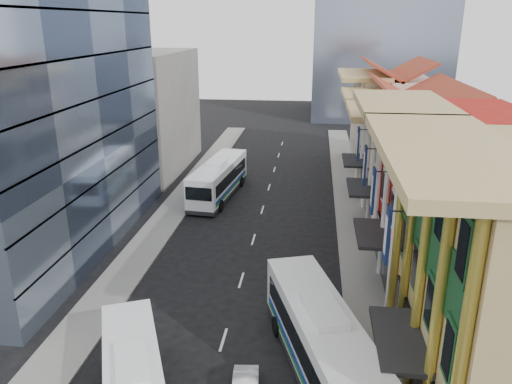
# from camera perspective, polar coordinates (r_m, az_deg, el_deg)

# --- Properties ---
(sidewalk_right) EXTENTS (3.00, 90.00, 0.15)m
(sidewalk_right) POSITION_cam_1_polar(r_m,az_deg,el_deg) (41.76, 11.42, -5.80)
(sidewalk_right) COLOR slate
(sidewalk_right) RESTS_ON ground
(sidewalk_left) EXTENTS (3.00, 90.00, 0.15)m
(sidewalk_left) POSITION_cam_1_polar(r_m,az_deg,el_deg) (43.65, -11.48, -4.70)
(sidewalk_left) COLOR slate
(sidewalk_left) RESTS_ON ground
(shophouse_red) EXTENTS (8.00, 10.00, 12.00)m
(shophouse_red) POSITION_cam_1_polar(r_m,az_deg,el_deg) (35.97, 21.35, -0.69)
(shophouse_red) COLOR #A81B12
(shophouse_red) RESTS_ON ground
(shophouse_cream_near) EXTENTS (8.00, 9.00, 10.00)m
(shophouse_cream_near) POSITION_cam_1_polar(r_m,az_deg,el_deg) (45.08, 18.40, 2.13)
(shophouse_cream_near) COLOR silver
(shophouse_cream_near) RESTS_ON ground
(shophouse_cream_mid) EXTENTS (8.00, 9.00, 10.00)m
(shophouse_cream_mid) POSITION_cam_1_polar(r_m,az_deg,el_deg) (53.63, 16.62, 4.88)
(shophouse_cream_mid) COLOR silver
(shophouse_cream_mid) RESTS_ON ground
(shophouse_cream_far) EXTENTS (8.00, 12.00, 11.00)m
(shophouse_cream_far) POSITION_cam_1_polar(r_m,az_deg,el_deg) (63.66, 15.18, 7.59)
(shophouse_cream_far) COLOR silver
(shophouse_cream_far) RESTS_ON ground
(office_tower) EXTENTS (12.00, 26.00, 30.00)m
(office_tower) POSITION_cam_1_polar(r_m,az_deg,el_deg) (41.16, -25.90, 13.93)
(office_tower) COLOR #404E66
(office_tower) RESTS_ON ground
(office_block_far) EXTENTS (10.00, 18.00, 14.00)m
(office_block_far) POSITION_cam_1_polar(r_m,az_deg,el_deg) (62.33, -12.89, 8.95)
(office_block_far) COLOR gray
(office_block_far) RESTS_ON ground
(bus_left_far) EXTENTS (4.26, 12.72, 4.00)m
(bus_left_far) POSITION_cam_1_polar(r_m,az_deg,el_deg) (51.47, -4.30, 1.59)
(bus_left_far) COLOR white
(bus_left_far) RESTS_ON ground
(bus_right) EXTENTS (6.74, 12.91, 4.05)m
(bus_right) POSITION_cam_1_polar(r_m,az_deg,el_deg) (26.45, 7.53, -16.46)
(bus_right) COLOR silver
(bus_right) RESTS_ON ground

